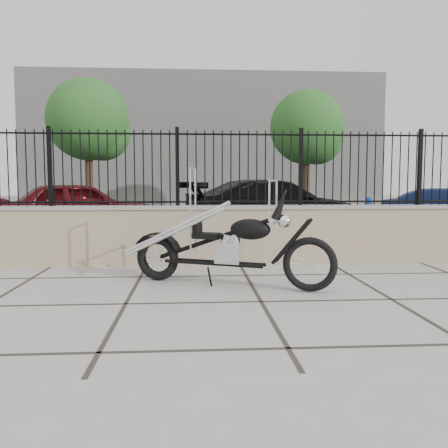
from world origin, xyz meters
The scene contains 12 objects.
ground_plane centered at (0.00, 0.00, 0.00)m, with size 90.00×90.00×0.00m, color #99968E.
parking_lot centered at (0.00, 12.50, 0.00)m, with size 30.00×30.00×0.00m, color black.
retaining_wall centered at (0.00, 2.50, 0.48)m, with size 14.00×0.36×0.96m, color gray.
iron_fence centered at (0.00, 2.50, 1.56)m, with size 14.00×0.08×1.20m, color black.
background_building centered at (0.00, 26.50, 4.00)m, with size 22.00×6.00×8.00m, color beige.
chopper_motorcycle centered at (-0.34, 0.87, 0.77)m, with size 2.58×0.45×1.55m, color black, non-canonical shape.
car_red centered at (-3.67, 7.31, 0.69)m, with size 1.62×4.03×1.37m, color #490A0D.
car_black centered at (1.41, 7.12, 0.70)m, with size 1.97×4.84×1.40m, color black.
bollard_a centered at (-2.70, 4.16, 0.43)m, with size 0.10×0.10×0.86m, color blue.
bollard_b centered at (2.87, 4.40, 0.51)m, with size 0.12×0.12×1.02m, color #0C46BB.
tree_left centered at (-5.38, 16.51, 4.27)m, with size 3.62×3.62×6.10m.
tree_right centered at (4.48, 16.49, 4.00)m, with size 3.39×3.39×5.72m.
Camera 1 is at (-0.76, -5.16, 1.33)m, focal length 38.00 mm.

